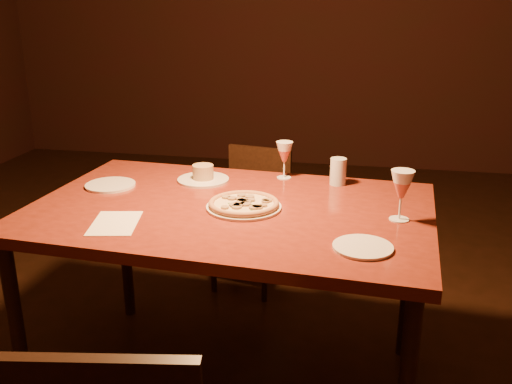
# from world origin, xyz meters

# --- Properties ---
(floor) EXTENTS (7.00, 7.00, 0.00)m
(floor) POSITION_xyz_m (0.00, 0.00, 0.00)
(floor) COLOR black
(floor) RESTS_ON ground
(back_wall) EXTENTS (6.00, 0.04, 3.00)m
(back_wall) POSITION_xyz_m (0.00, 3.50, 1.50)
(back_wall) COLOR black
(back_wall) RESTS_ON floor
(dining_table) EXTENTS (1.62, 1.10, 0.83)m
(dining_table) POSITION_xyz_m (0.15, -0.11, 0.76)
(dining_table) COLOR maroon
(dining_table) RESTS_ON floor
(chair_far) EXTENTS (0.44, 0.44, 0.79)m
(chair_far) POSITION_xyz_m (0.04, 0.87, 0.45)
(chair_far) COLOR black
(chair_far) RESTS_ON floor
(pizza_plate) EXTENTS (0.29, 0.29, 0.03)m
(pizza_plate) POSITION_xyz_m (0.21, -0.13, 0.85)
(pizza_plate) COLOR white
(pizza_plate) RESTS_ON dining_table
(ramekin_saucer) EXTENTS (0.23, 0.23, 0.07)m
(ramekin_saucer) POSITION_xyz_m (-0.04, 0.18, 0.86)
(ramekin_saucer) COLOR white
(ramekin_saucer) RESTS_ON dining_table
(wine_glass_far) EXTENTS (0.08, 0.08, 0.17)m
(wine_glass_far) POSITION_xyz_m (0.31, 0.30, 0.92)
(wine_glass_far) COLOR #CC6255
(wine_glass_far) RESTS_ON dining_table
(wine_glass_right) EXTENTS (0.09, 0.09, 0.19)m
(wine_glass_right) POSITION_xyz_m (0.80, -0.13, 0.93)
(wine_glass_right) COLOR #CC6255
(wine_glass_right) RESTS_ON dining_table
(water_tumbler) EXTENTS (0.07, 0.07, 0.12)m
(water_tumbler) POSITION_xyz_m (0.55, 0.25, 0.89)
(water_tumbler) COLOR silver
(water_tumbler) RESTS_ON dining_table
(side_plate_left) EXTENTS (0.22, 0.22, 0.01)m
(side_plate_left) POSITION_xyz_m (-0.42, 0.03, 0.84)
(side_plate_left) COLOR white
(side_plate_left) RESTS_ON dining_table
(side_plate_near) EXTENTS (0.20, 0.20, 0.01)m
(side_plate_near) POSITION_xyz_m (0.67, -0.42, 0.84)
(side_plate_near) COLOR white
(side_plate_near) RESTS_ON dining_table
(menu_card) EXTENTS (0.21, 0.27, 0.00)m
(menu_card) POSITION_xyz_m (-0.21, -0.37, 0.84)
(menu_card) COLOR white
(menu_card) RESTS_ON dining_table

